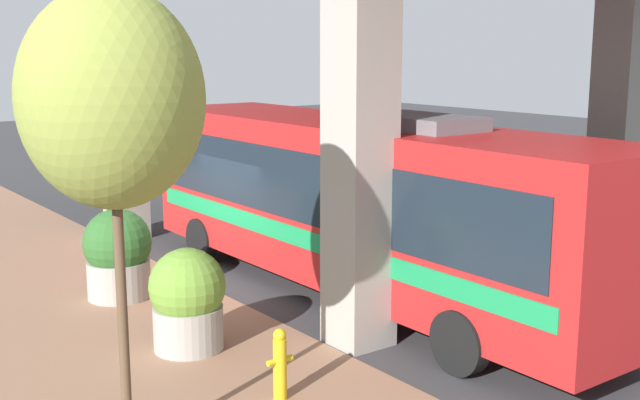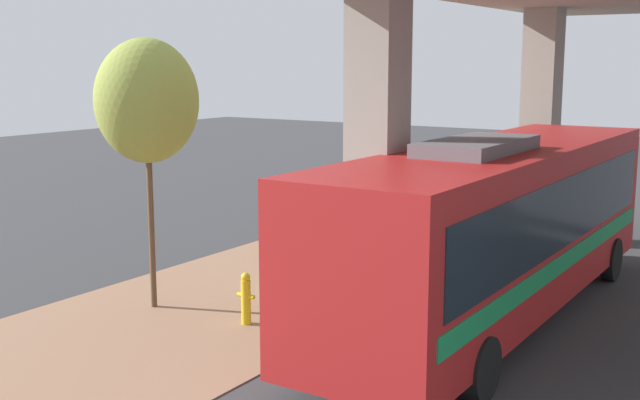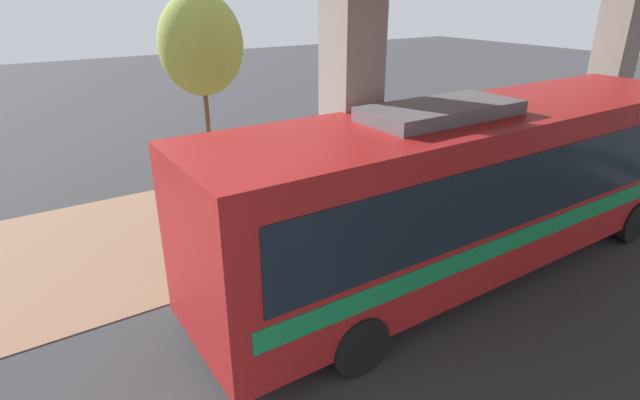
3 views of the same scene
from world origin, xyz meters
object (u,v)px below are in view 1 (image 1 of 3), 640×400
object	(u,v)px
bus	(360,197)
street_tree_near	(112,100)
planter_middle	(188,300)
planter_front	(118,255)
fire_hydrant	(280,364)

from	to	relation	value
bus	street_tree_near	xyz separation A→B (m)	(-6.17, -3.16, 2.26)
bus	planter_middle	bearing A→B (deg)	-172.16
bus	street_tree_near	world-z (taller)	street_tree_near
bus	planter_front	xyz separation A→B (m)	(-3.83, 2.68, -1.11)
fire_hydrant	street_tree_near	distance (m)	4.37
bus	fire_hydrant	distance (m)	5.11
planter_middle	street_tree_near	distance (m)	4.80
street_tree_near	planter_middle	bearing A→B (deg)	50.27
bus	planter_front	world-z (taller)	bus
bus	street_tree_near	bearing A→B (deg)	-152.92
fire_hydrant	planter_front	size ratio (longest dim) A/B	0.59
planter_front	street_tree_near	world-z (taller)	street_tree_near
planter_front	street_tree_near	bearing A→B (deg)	-111.88
planter_middle	street_tree_near	bearing A→B (deg)	-129.73
street_tree_near	fire_hydrant	bearing A→B (deg)	3.98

